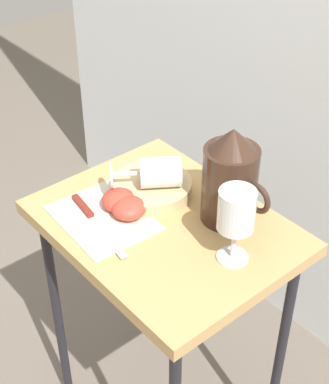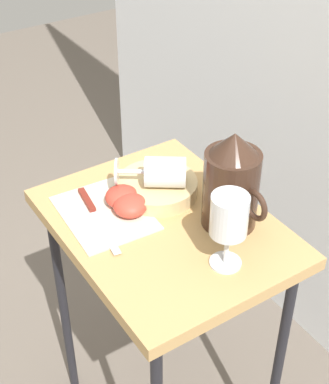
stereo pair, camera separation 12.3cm
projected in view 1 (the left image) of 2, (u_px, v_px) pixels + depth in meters
table at (164, 250)px, 1.32m from camera, size 0.54×0.42×0.71m
linen_napkin at (103, 218)px, 1.28m from camera, size 0.23×0.19×0.00m
basket_tray at (151, 188)px, 1.35m from camera, size 0.18×0.18×0.03m
pitcher at (230, 183)px, 1.24m from camera, size 0.17×0.12×0.22m
wine_glass_upright at (236, 214)px, 1.12m from camera, size 0.07×0.07×0.16m
wine_glass_tipped_near at (158, 172)px, 1.30m from camera, size 0.14×0.16×0.07m
apple_half_left at (119, 200)px, 1.30m from camera, size 0.08×0.08×0.04m
apple_half_right at (129, 208)px, 1.27m from camera, size 0.08×0.08×0.04m
knife at (91, 216)px, 1.28m from camera, size 0.23×0.05×0.01m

